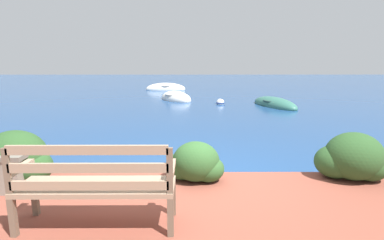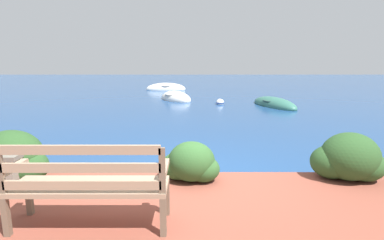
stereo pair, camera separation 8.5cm
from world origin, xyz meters
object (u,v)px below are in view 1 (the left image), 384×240
park_bench (95,183)px  rowboat_mid (176,99)px  mooring_buoy (220,103)px  rowboat_far (166,89)px  rowboat_nearest (274,105)px

park_bench → rowboat_mid: (0.23, 12.07, -0.64)m
mooring_buoy → rowboat_far: bearing=114.1°
rowboat_mid → mooring_buoy: 2.54m
rowboat_nearest → mooring_buoy: size_ratio=7.59×
rowboat_mid → mooring_buoy: (2.09, -1.43, -0.01)m
rowboat_nearest → rowboat_mid: bearing=-134.5°
rowboat_far → rowboat_mid: bearing=97.7°
park_bench → rowboat_nearest: (4.61, 10.01, -0.65)m
rowboat_far → mooring_buoy: 7.43m
rowboat_mid → rowboat_far: 5.43m
park_bench → rowboat_far: size_ratio=0.60×
park_bench → mooring_buoy: (2.32, 10.64, -0.64)m
rowboat_nearest → rowboat_mid: rowboat_mid is taller
rowboat_nearest → mooring_buoy: (-2.29, 0.63, 0.00)m
rowboat_nearest → rowboat_far: 9.13m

